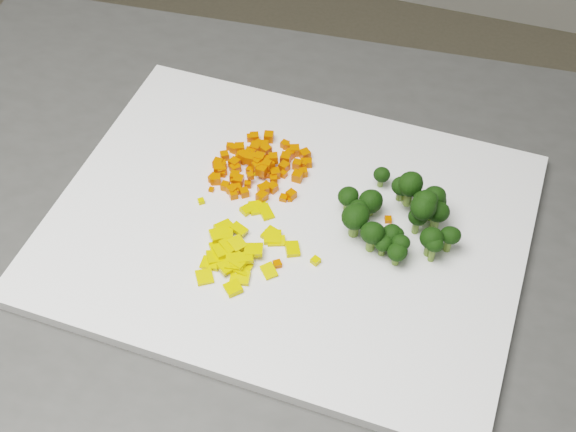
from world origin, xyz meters
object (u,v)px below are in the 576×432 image
(broccoli_pile, at_px, (406,205))
(pepper_pile, at_px, (234,245))
(counter_block, at_px, (281,412))
(cutting_board, at_px, (288,226))
(carrot_pile, at_px, (260,161))

(broccoli_pile, bearing_deg, pepper_pile, -150.14)
(counter_block, relative_size, cutting_board, 1.94)
(carrot_pile, height_order, pepper_pile, carrot_pile)
(counter_block, bearing_deg, pepper_pile, -111.40)
(carrot_pile, distance_m, pepper_pile, 0.12)
(counter_block, distance_m, cutting_board, 0.46)
(carrot_pile, bearing_deg, broccoli_pile, -8.75)
(counter_block, distance_m, pepper_pile, 0.48)
(broccoli_pile, bearing_deg, carrot_pile, 171.25)
(cutting_board, bearing_deg, counter_block, 147.68)
(cutting_board, relative_size, carrot_pile, 4.50)
(counter_block, relative_size, pepper_pile, 7.53)
(carrot_pile, distance_m, broccoli_pile, 0.17)
(cutting_board, height_order, carrot_pile, carrot_pile)
(counter_block, bearing_deg, broccoli_pile, 11.28)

